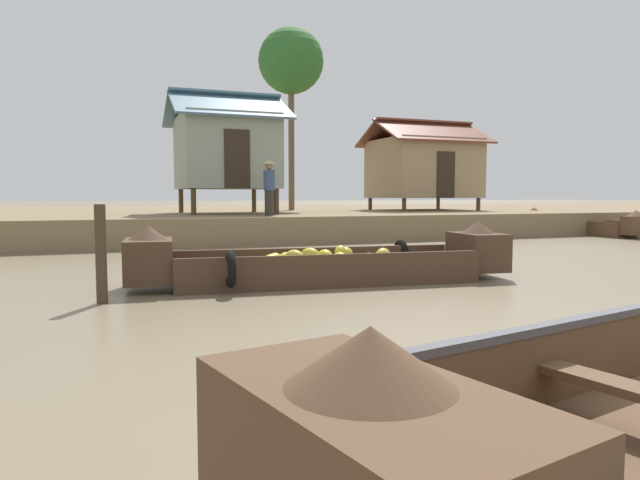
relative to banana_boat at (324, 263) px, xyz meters
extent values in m
plane|color=#7A6B51|center=(0.68, 4.16, -0.32)|extent=(300.00, 300.00, 0.00)
cube|color=#7F6B4C|center=(0.68, 16.74, 0.07)|extent=(160.00, 20.00, 0.79)
cube|color=#473323|center=(0.02, 0.00, -0.26)|extent=(4.81, 1.71, 0.12)
cube|color=#473323|center=(0.08, 0.57, 0.00)|extent=(4.69, 0.56, 0.39)
cube|color=#473323|center=(-0.04, -0.57, 0.00)|extent=(4.69, 0.56, 0.39)
cube|color=#473323|center=(2.70, -0.28, 0.11)|extent=(0.78, 1.11, 0.63)
cone|color=#473323|center=(2.70, -0.28, 0.53)|extent=(0.61, 0.61, 0.20)
cube|color=#473323|center=(-2.65, 0.28, 0.11)|extent=(0.78, 1.11, 0.63)
cone|color=#473323|center=(-2.65, 0.28, 0.53)|extent=(0.61, 0.61, 0.20)
cube|color=#473323|center=(-0.98, 0.10, 0.01)|extent=(0.31, 1.12, 0.05)
torus|color=black|center=(1.67, 0.53, 0.03)|extent=(0.17, 0.53, 0.52)
torus|color=black|center=(-1.62, -0.53, 0.03)|extent=(0.17, 0.53, 0.52)
ellipsoid|color=yellow|center=(-0.87, 0.00, 0.07)|extent=(0.40, 0.39, 0.21)
ellipsoid|color=yellow|center=(0.12, -0.36, 0.08)|extent=(0.28, 0.32, 0.23)
ellipsoid|color=gold|center=(0.48, 0.26, 0.08)|extent=(0.37, 0.36, 0.26)
ellipsoid|color=gold|center=(0.27, -0.02, 0.14)|extent=(0.30, 0.32, 0.26)
ellipsoid|color=gold|center=(0.97, -0.14, 0.08)|extent=(0.40, 0.38, 0.28)
ellipsoid|color=gold|center=(-0.54, -0.11, 0.11)|extent=(0.38, 0.40, 0.26)
ellipsoid|color=yellow|center=(-0.62, 0.06, 0.07)|extent=(0.31, 0.32, 0.22)
ellipsoid|color=yellow|center=(-0.97, 0.03, 0.03)|extent=(0.35, 0.28, 0.18)
ellipsoid|color=gold|center=(-0.12, 0.33, 0.09)|extent=(0.39, 0.40, 0.25)
ellipsoid|color=yellow|center=(0.81, 0.05, 0.02)|extent=(0.27, 0.33, 0.20)
ellipsoid|color=yellow|center=(-0.04, -0.15, 0.09)|extent=(0.25, 0.34, 0.27)
ellipsoid|color=yellow|center=(-0.07, -0.19, 0.11)|extent=(0.31, 0.34, 0.25)
ellipsoid|color=yellow|center=(-1.16, -0.12, 0.01)|extent=(0.32, 0.36, 0.23)
ellipsoid|color=yellow|center=(-0.80, 0.05, 0.06)|extent=(0.24, 0.22, 0.24)
cone|color=brown|center=(-2.51, -6.78, 0.55)|extent=(0.66, 0.66, 0.20)
cube|color=brown|center=(12.92, 7.59, -0.26)|extent=(1.11, 4.35, 0.12)
cube|color=brown|center=(12.47, 7.60, 0.00)|extent=(0.21, 4.32, 0.40)
cube|color=brown|center=(13.36, 7.58, 0.00)|extent=(0.21, 4.32, 0.40)
cube|color=brown|center=(12.99, 10.00, 0.10)|extent=(0.85, 0.53, 0.60)
cone|color=brown|center=(12.99, 10.00, 0.50)|extent=(0.58, 0.58, 0.20)
cube|color=brown|center=(12.84, 5.18, 0.10)|extent=(0.85, 0.53, 0.60)
cone|color=brown|center=(12.84, 5.18, 0.50)|extent=(0.58, 0.58, 0.20)
cube|color=brown|center=(12.89, 6.67, 0.02)|extent=(0.88, 0.23, 0.05)
torus|color=black|center=(12.39, 9.06, 0.04)|extent=(0.52, 0.14, 0.52)
torus|color=black|center=(13.44, 6.12, 0.04)|extent=(0.52, 0.14, 0.52)
cylinder|color=#4C3826|center=(-0.62, 9.32, 0.88)|extent=(0.16, 0.16, 0.82)
cylinder|color=#4C3826|center=(2.02, 9.32, 0.88)|extent=(0.16, 0.16, 0.82)
cylinder|color=#4C3826|center=(-0.62, 12.20, 0.88)|extent=(0.16, 0.16, 0.82)
cylinder|color=#4C3826|center=(2.02, 12.20, 0.88)|extent=(0.16, 0.16, 0.82)
cube|color=gray|center=(0.70, 10.76, 2.49)|extent=(3.04, 3.27, 2.39)
cube|color=#2D2319|center=(0.70, 9.10, 2.19)|extent=(0.80, 0.04, 1.80)
cube|color=slate|center=(0.70, 9.94, 3.98)|extent=(3.74, 2.12, 1.06)
cube|color=slate|center=(0.70, 11.58, 3.98)|extent=(3.74, 2.12, 1.06)
cylinder|color=#4C3826|center=(7.60, 10.97, 0.72)|extent=(0.16, 0.16, 0.50)
cylinder|color=#4C3826|center=(11.01, 10.97, 0.72)|extent=(0.16, 0.16, 0.50)
cylinder|color=#4C3826|center=(7.60, 13.92, 0.72)|extent=(0.16, 0.16, 0.50)
cylinder|color=#4C3826|center=(11.01, 13.92, 0.72)|extent=(0.16, 0.16, 0.50)
cube|color=#9E8460|center=(9.31, 12.44, 2.16)|extent=(3.81, 3.35, 2.39)
cube|color=#2D2319|center=(9.31, 10.75, 1.87)|extent=(0.80, 0.04, 1.80)
cube|color=brown|center=(9.31, 11.61, 3.65)|extent=(4.51, 2.16, 1.05)
cube|color=brown|center=(9.31, 13.28, 3.65)|extent=(4.51, 2.16, 1.05)
cylinder|color=brown|center=(4.08, 14.05, 3.28)|extent=(0.24, 0.24, 5.62)
sphere|color=#2D6628|center=(4.08, 14.05, 6.49)|extent=(2.64, 2.64, 2.64)
cylinder|color=#332D28|center=(1.44, 8.15, 0.84)|extent=(0.28, 0.28, 0.75)
cylinder|color=#384C70|center=(1.44, 8.15, 1.52)|extent=(0.34, 0.34, 0.60)
sphere|color=#9E7556|center=(1.44, 8.15, 1.94)|extent=(0.22, 0.22, 0.22)
cone|color=tan|center=(1.44, 8.15, 2.06)|extent=(0.44, 0.44, 0.14)
cylinder|color=#423323|center=(-3.30, -0.58, 0.32)|extent=(0.14, 0.14, 1.27)
camera|label=1|loc=(-3.30, -8.39, 1.06)|focal=32.19mm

